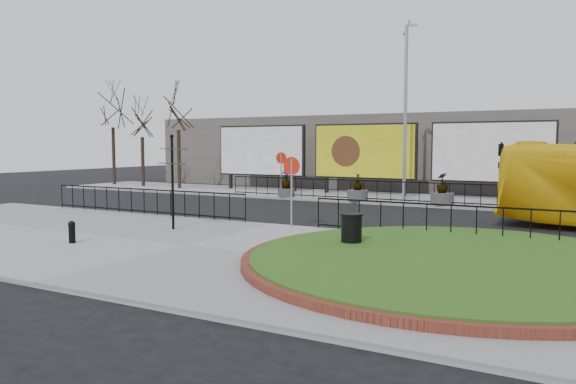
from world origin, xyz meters
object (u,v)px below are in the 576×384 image
Objects in this scene: lamp_post at (405,109)px; fingerpost_sign at (172,172)px; litter_bin at (351,232)px; planter_b at (358,192)px; planter_a at (286,186)px; planter_c at (442,194)px; billboard_mid at (364,152)px; bollard at (72,231)px.

lamp_post reaches higher than fingerpost_sign.
litter_bin is 13.70m from planter_b.
lamp_post is at bearing 14.54° from planter_a.
lamp_post reaches higher than planter_b.
litter_bin is 0.66× the size of planter_a.
fingerpost_sign is (-3.83, -13.79, -2.75)m from lamp_post.
lamp_post is 6.06× the size of planter_a.
planter_c reaches higher than planter_b.
lamp_post reaches higher than billboard_mid.
fingerpost_sign is 12.42m from planter_b.
lamp_post is at bearing 101.76° from litter_bin.
planter_c is (-0.64, 12.87, 0.01)m from litter_bin.
planter_a is at bearing -165.46° from lamp_post.
litter_bin is at bearing -54.35° from planter_a.
fingerpost_sign is at bearing -79.14° from planter_a.
fingerpost_sign reaches higher than planter_c.
bollard is 17.32m from planter_c.
fingerpost_sign reaches higher than planter_b.
bollard is 8.19m from litter_bin.
billboard_mid is at bearing 146.75° from lamp_post.
fingerpost_sign is at bearing -98.72° from planter_b.
bollard is 15.83m from planter_a.
billboard_mid is at bearing 110.16° from litter_bin.
planter_c is at bearing -32.97° from billboard_mid.
planter_b reaches higher than litter_bin.
planter_c is (6.98, 15.85, 0.16)m from bollard.
lamp_post is at bearing 147.40° from planter_c.
planter_b is at bearing 111.20° from litter_bin.
billboard_mid reaches higher than planter_a.
litter_bin is 15.72m from planter_a.
litter_bin is at bearing 21.38° from bollard.
lamp_post is 6.39× the size of planter_b.
billboard_mid is 4.23m from planter_b.
planter_b is at bearing -178.73° from planter_c.
billboard_mid reaches higher than planter_b.
billboard_mid is 19.51m from bollard.
planter_a reaches higher than planter_b.
planter_a reaches higher than bollard.
lamp_post is at bearing 75.07° from bollard.
litter_bin reaches higher than bollard.
fingerpost_sign is at bearing -105.53° from lamp_post.
bollard is at bearing -94.80° from billboard_mid.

